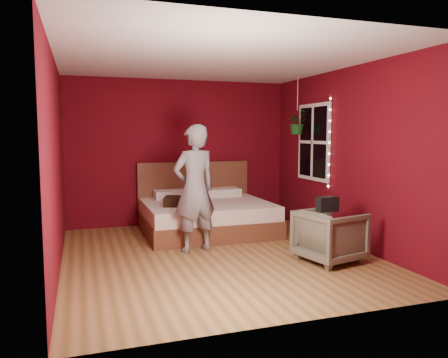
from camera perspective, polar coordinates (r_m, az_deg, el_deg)
floor at (r=6.02m, az=-0.91°, el=-9.89°), size 4.50×4.50×0.00m
room_walls at (r=5.79m, az=-0.94°, el=6.31°), size 4.04×4.54×2.62m
window at (r=7.41m, az=11.61°, el=4.74°), size 0.05×0.97×1.27m
fairy_lights at (r=6.95m, az=13.59°, el=4.62°), size 0.04×0.04×1.45m
bed at (r=7.35m, az=-2.47°, el=-4.63°), size 2.05×1.74×1.13m
person at (r=6.05m, az=-3.86°, el=-1.26°), size 0.73×0.58×1.77m
armchair at (r=5.80m, az=13.68°, el=-7.24°), size 0.88×0.86×0.67m
handbag at (r=5.62m, az=13.34°, el=-3.20°), size 0.26×0.14×0.19m
throw_pillow at (r=6.91m, az=-6.12°, el=-2.89°), size 0.50×0.50×0.14m
hanging_plant at (r=7.55m, az=9.54°, el=7.30°), size 0.44×0.40×0.98m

